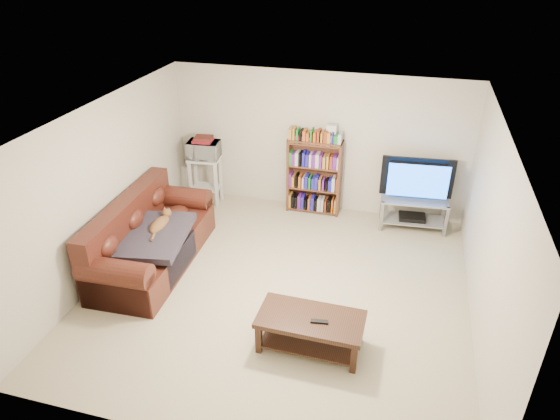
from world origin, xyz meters
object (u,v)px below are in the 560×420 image
(sofa, at_px, (148,242))
(coffee_table, at_px, (310,326))
(bookshelf, at_px, (314,175))
(tv_stand, at_px, (413,208))

(sofa, height_order, coffee_table, sofa)
(bookshelf, bearing_deg, sofa, -132.44)
(sofa, relative_size, bookshelf, 1.80)
(sofa, distance_m, bookshelf, 2.99)
(sofa, bearing_deg, tv_stand, 26.95)
(sofa, distance_m, tv_stand, 4.23)
(sofa, bearing_deg, coffee_table, -24.43)
(tv_stand, bearing_deg, sofa, -155.60)
(coffee_table, height_order, bookshelf, bookshelf)
(coffee_table, xyz_separation_m, tv_stand, (1.05, 3.14, 0.05))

